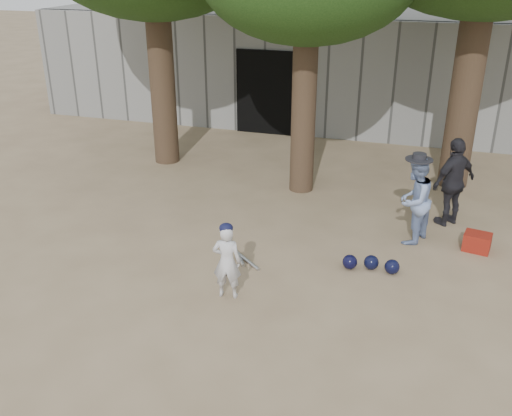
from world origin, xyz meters
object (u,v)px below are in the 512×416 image
(spectator_blue, at_px, (414,201))
(red_bag, at_px, (477,242))
(boy_player, at_px, (227,262))
(spectator_dark, at_px, (454,182))

(spectator_blue, bearing_deg, red_bag, 111.79)
(red_bag, bearing_deg, boy_player, -144.41)
(spectator_blue, distance_m, red_bag, 1.23)
(boy_player, height_order, spectator_dark, spectator_dark)
(spectator_dark, xyz_separation_m, red_bag, (0.45, -0.93, -0.65))
(spectator_blue, xyz_separation_m, red_bag, (1.07, -0.02, -0.60))
(spectator_blue, relative_size, spectator_dark, 0.93)
(boy_player, bearing_deg, red_bag, -152.06)
(boy_player, xyz_separation_m, spectator_dark, (3.02, 3.41, 0.25))
(spectator_dark, relative_size, red_bag, 3.83)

